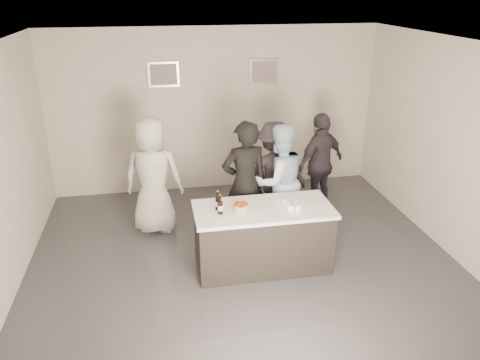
{
  "coord_description": "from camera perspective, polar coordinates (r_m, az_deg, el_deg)",
  "views": [
    {
      "loc": [
        -1.09,
        -5.36,
        3.65
      ],
      "look_at": [
        0.0,
        0.5,
        1.15
      ],
      "focal_mm": 35.0,
      "sensor_mm": 36.0,
      "label": 1
    }
  ],
  "objects": [
    {
      "name": "candles",
      "position": [
        5.91,
        0.22,
        -4.97
      ],
      "size": [
        0.24,
        0.08,
        0.01
      ],
      "primitive_type": "cube",
      "color": "pink",
      "rests_on": "bar_counter"
    },
    {
      "name": "wall_front",
      "position": [
        3.38,
        11.42,
        -17.38
      ],
      "size": [
        6.0,
        0.04,
        3.0
      ],
      "primitive_type": "cube",
      "color": "beige",
      "rests_on": "ground"
    },
    {
      "name": "bar_counter",
      "position": [
        6.46,
        2.78,
        -6.97
      ],
      "size": [
        1.86,
        0.86,
        0.9
      ],
      "primitive_type": "cube",
      "color": "white",
      "rests_on": "ground"
    },
    {
      "name": "wall_back",
      "position": [
        8.7,
        -3.03,
        8.41
      ],
      "size": [
        6.0,
        0.04,
        3.0
      ],
      "primitive_type": "cube",
      "color": "beige",
      "rests_on": "ground"
    },
    {
      "name": "picture_right",
      "position": [
        8.69,
        2.95,
        13.11
      ],
      "size": [
        0.54,
        0.04,
        0.44
      ],
      "primitive_type": "cube",
      "color": "#B2B2B7",
      "rests_on": "wall_back"
    },
    {
      "name": "person_guest_left",
      "position": [
        7.32,
        -10.55,
        0.47
      ],
      "size": [
        1.01,
        0.78,
        1.84
      ],
      "primitive_type": "imported",
      "rotation": [
        0.0,
        0.0,
        2.91
      ],
      "color": "silver",
      "rests_on": "ground"
    },
    {
      "name": "person_guest_back",
      "position": [
        7.55,
        4.12,
        0.87
      ],
      "size": [
        1.11,
        0.66,
        1.69
      ],
      "primitive_type": "imported",
      "rotation": [
        0.0,
        0.0,
        3.11
      ],
      "color": "black",
      "rests_on": "ground"
    },
    {
      "name": "beer_bottle_a",
      "position": [
        6.15,
        -2.73,
        -2.52
      ],
      "size": [
        0.07,
        0.07,
        0.26
      ],
      "primitive_type": "cylinder",
      "color": "black",
      "rests_on": "bar_counter"
    },
    {
      "name": "person_main_black",
      "position": [
        6.84,
        0.58,
        -0.47
      ],
      "size": [
        0.75,
        0.55,
        1.91
      ],
      "primitive_type": "imported",
      "rotation": [
        0.0,
        0.0,
        3.28
      ],
      "color": "black",
      "rests_on": "ground"
    },
    {
      "name": "person_main_blue",
      "position": [
        7.1,
        4.76,
        -0.14
      ],
      "size": [
        1.0,
        0.86,
        1.79
      ],
      "primitive_type": "imported",
      "rotation": [
        0.0,
        0.0,
        3.37
      ],
      "color": "silver",
      "rests_on": "ground"
    },
    {
      "name": "person_guest_right",
      "position": [
        7.97,
        9.76,
        2.0
      ],
      "size": [
        1.1,
        0.86,
        1.74
      ],
      "primitive_type": "imported",
      "rotation": [
        0.0,
        0.0,
        3.63
      ],
      "color": "#2F2B33",
      "rests_on": "ground"
    },
    {
      "name": "picture_left",
      "position": [
        8.46,
        -9.3,
        12.59
      ],
      "size": [
        0.54,
        0.04,
        0.44
      ],
      "primitive_type": "cube",
      "color": "#B2B2B7",
      "rests_on": "wall_back"
    },
    {
      "name": "ceiling",
      "position": [
        5.51,
        0.99,
        15.96
      ],
      "size": [
        6.0,
        6.0,
        0.0
      ],
      "primitive_type": "plane",
      "rotation": [
        3.14,
        0.0,
        0.0
      ],
      "color": "white"
    },
    {
      "name": "floor",
      "position": [
        6.58,
        0.81,
        -10.96
      ],
      "size": [
        6.0,
        6.0,
        0.0
      ],
      "primitive_type": "plane",
      "color": "#3D3D42",
      "rests_on": "ground"
    },
    {
      "name": "beer_bottle_b",
      "position": [
        6.03,
        -2.42,
        -3.02
      ],
      "size": [
        0.07,
        0.07,
        0.26
      ],
      "primitive_type": "cylinder",
      "color": "black",
      "rests_on": "bar_counter"
    },
    {
      "name": "cake",
      "position": [
        6.16,
        0.09,
        -3.39
      ],
      "size": [
        0.21,
        0.21,
        0.07
      ],
      "primitive_type": "cylinder",
      "color": "orange",
      "rests_on": "bar_counter"
    },
    {
      "name": "tumbler_cluster",
      "position": [
        6.29,
        6.35,
        -2.93
      ],
      "size": [
        0.19,
        0.3,
        0.08
      ],
      "primitive_type": "cube",
      "color": "orange",
      "rests_on": "bar_counter"
    },
    {
      "name": "wall_right",
      "position": [
        7.08,
        25.48,
        2.79
      ],
      "size": [
        0.04,
        6.0,
        3.0
      ],
      "primitive_type": "cube",
      "color": "beige",
      "rests_on": "ground"
    }
  ]
}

